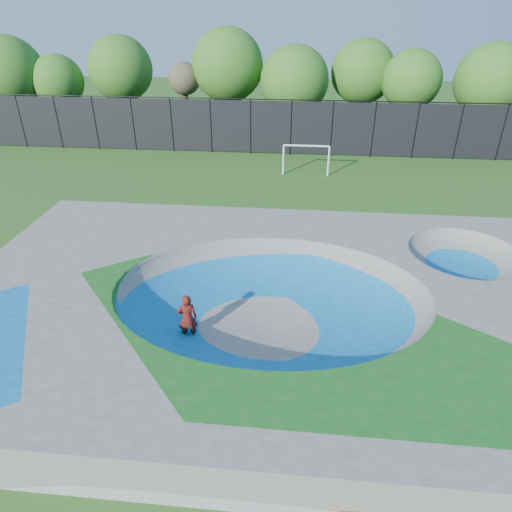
{
  "coord_description": "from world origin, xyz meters",
  "views": [
    {
      "loc": [
        0.79,
        -13.13,
        10.16
      ],
      "look_at": [
        -0.81,
        3.0,
        1.1
      ],
      "focal_mm": 32.0,
      "sensor_mm": 36.0,
      "label": 1
    }
  ],
  "objects": [
    {
      "name": "fence",
      "position": [
        0.0,
        21.0,
        2.1
      ],
      "size": [
        48.09,
        0.09,
        4.04
      ],
      "color": "black",
      "rests_on": "ground"
    },
    {
      "name": "ground",
      "position": [
        0.0,
        0.0,
        0.0
      ],
      "size": [
        120.0,
        120.0,
        0.0
      ],
      "primitive_type": "plane",
      "color": "#265317",
      "rests_on": "ground"
    },
    {
      "name": "soccer_goal",
      "position": [
        1.17,
        16.38,
        1.41
      ],
      "size": [
        3.09,
        0.12,
        2.04
      ],
      "color": "white",
      "rests_on": "ground"
    },
    {
      "name": "skate_deck",
      "position": [
        0.0,
        0.0,
        0.75
      ],
      "size": [
        22.0,
        14.0,
        1.5
      ],
      "primitive_type": "cube",
      "color": "gray",
      "rests_on": "ground"
    },
    {
      "name": "treeline",
      "position": [
        0.71,
        26.01,
        5.01
      ],
      "size": [
        52.76,
        7.57,
        8.54
      ],
      "color": "#473723",
      "rests_on": "ground"
    },
    {
      "name": "skateboard",
      "position": [
        -2.71,
        -1.11,
        0.03
      ],
      "size": [
        0.81,
        0.35,
        0.05
      ],
      "primitive_type": "cube",
      "rotation": [
        0.0,
        0.0,
        0.17
      ],
      "color": "black",
      "rests_on": "ground"
    },
    {
      "name": "skater",
      "position": [
        -2.71,
        -1.11,
        0.9
      ],
      "size": [
        0.74,
        0.58,
        1.8
      ],
      "primitive_type": "imported",
      "rotation": [
        0.0,
        0.0,
        3.39
      ],
      "color": "#AA200D",
      "rests_on": "ground"
    }
  ]
}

